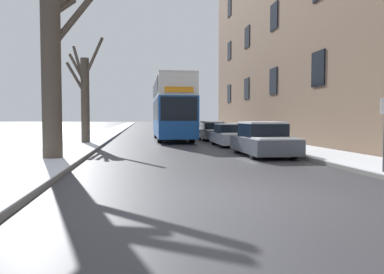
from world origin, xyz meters
name	(u,v)px	position (x,y,z in m)	size (l,w,h in m)	color
ground_plane	(241,196)	(0.00, 0.00, 0.00)	(320.00, 320.00, 0.00)	#38383D
sidewalk_left	(119,128)	(-5.61, 53.00, 0.08)	(2.71, 130.00, 0.16)	slate
sidewalk_right	(189,128)	(5.61, 53.00, 0.08)	(2.71, 130.00, 0.16)	slate
terrace_facade_right	(336,24)	(11.46, 17.30, 8.22)	(9.10, 37.38, 16.44)	#7A604C
bare_tree_left_0	(53,54)	(-5.31, 6.99, 4.00)	(3.05, 3.19, 7.54)	#4C4238
bare_tree_left_1	(84,95)	(-5.48, 15.84, 3.06)	(2.34, 3.01, 6.39)	#4C4238
double_decker_bus	(172,106)	(0.19, 20.09, 2.54)	(2.51, 10.45, 4.50)	#194C99
parked_car_0	(263,140)	(3.16, 8.03, 0.68)	(1.89, 4.32, 1.48)	#474C56
parked_car_1	(232,135)	(3.16, 13.77, 0.62)	(1.89, 4.18, 1.33)	#9EA3AD
parked_car_2	(212,131)	(3.16, 19.75, 0.64)	(1.73, 4.33, 1.39)	#474C56
pedestrian_left_sidewalk	(50,132)	(-6.16, 9.97, 1.02)	(0.40, 0.40, 1.86)	black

